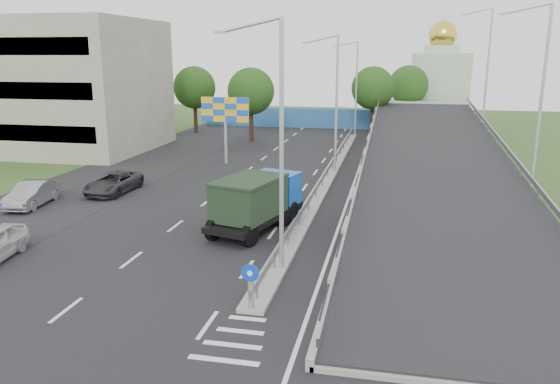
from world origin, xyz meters
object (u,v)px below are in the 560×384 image
(billboard, at_px, (225,113))
(lamp_post_near, at_px, (277,135))
(sign_bollard, at_px, (251,286))
(church, at_px, (439,83))
(parked_car_c, at_px, (113,183))
(lamp_post_mid, at_px, (334,97))
(lamp_post_far, at_px, (355,83))
(dump_truck, at_px, (257,200))
(parked_car_b, at_px, (32,194))

(billboard, bearing_deg, lamp_post_near, -67.51)
(sign_bollard, height_order, billboard, billboard)
(church, bearing_deg, billboard, -120.70)
(sign_bollard, bearing_deg, parked_car_c, 131.87)
(lamp_post_mid, relative_size, church, 0.73)
(lamp_post_far, bearing_deg, church, 54.76)
(billboard, bearing_deg, parked_car_c, -111.27)
(lamp_post_near, relative_size, dump_truck, 1.46)
(parked_car_c, bearing_deg, lamp_post_mid, 34.81)
(billboard, distance_m, parked_car_b, 17.03)
(church, bearing_deg, lamp_post_near, -100.38)
(lamp_post_far, distance_m, dump_truck, 34.79)
(lamp_post_far, bearing_deg, lamp_post_mid, -90.00)
(lamp_post_mid, relative_size, parked_car_b, 2.26)
(parked_car_c, bearing_deg, billboard, 69.63)
(dump_truck, distance_m, parked_car_c, 12.43)
(lamp_post_far, relative_size, dump_truck, 1.46)
(church, distance_m, parked_car_c, 49.12)
(sign_bollard, xyz_separation_m, parked_car_c, (-13.28, 14.82, -0.35))
(billboard, xyz_separation_m, parked_car_b, (-7.49, -14.90, -3.45))
(sign_bollard, xyz_separation_m, lamp_post_near, (0.11, 3.83, 4.77))
(parked_car_c, bearing_deg, church, 62.47)
(lamp_post_mid, distance_m, billboard, 9.47)
(lamp_post_mid, distance_m, church, 35.41)
(billboard, distance_m, dump_truck, 18.01)
(lamp_post_far, xyz_separation_m, church, (9.89, 14.00, -0.50))
(lamp_post_mid, bearing_deg, lamp_post_far, 90.00)
(lamp_post_near, relative_size, lamp_post_far, 1.00)
(billboard, xyz_separation_m, dump_truck, (6.85, -16.46, -2.60))
(parked_car_c, bearing_deg, sign_bollard, -47.23)
(sign_bollard, height_order, dump_truck, dump_truck)
(sign_bollard, relative_size, lamp_post_near, 0.17)
(church, xyz_separation_m, dump_truck, (-12.15, -48.46, -3.72))
(sign_bollard, distance_m, billboard, 27.53)
(church, bearing_deg, lamp_post_mid, -106.22)
(billboard, bearing_deg, sign_bollard, -70.79)
(sign_bollard, xyz_separation_m, parked_car_b, (-16.49, 10.93, -0.30))
(lamp_post_near, xyz_separation_m, dump_truck, (-2.26, 5.54, -4.22))
(lamp_post_far, bearing_deg, sign_bollard, -90.14)
(parked_car_c, bearing_deg, parked_car_b, -128.60)
(parked_car_b, relative_size, parked_car_c, 0.91)
(lamp_post_far, xyz_separation_m, parked_car_c, (-13.39, -29.00, -5.13))
(lamp_post_mid, xyz_separation_m, parked_car_c, (-13.39, -9.00, -5.13))
(lamp_post_mid, height_order, billboard, lamp_post_mid)
(church, bearing_deg, lamp_post_far, -125.24)
(lamp_post_near, bearing_deg, sign_bollard, -91.64)
(lamp_post_far, xyz_separation_m, parked_car_b, (-16.60, -32.90, -5.07))
(dump_truck, bearing_deg, lamp_post_far, 101.43)
(billboard, height_order, dump_truck, billboard)
(sign_bollard, distance_m, lamp_post_far, 44.08)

